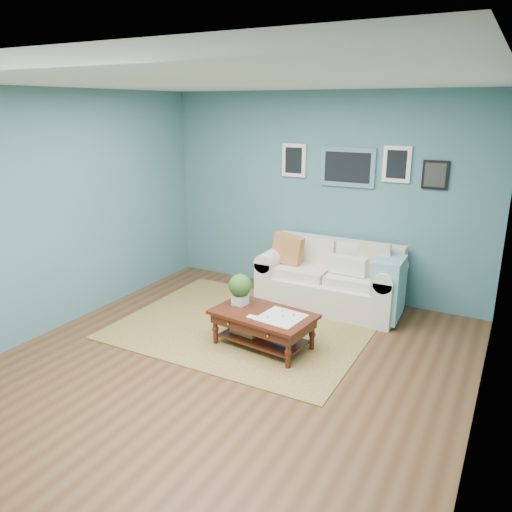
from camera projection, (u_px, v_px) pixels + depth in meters
The scene contains 4 objects.
room_shell at pixel (227, 235), 4.60m from camera, with size 5.00×5.02×2.70m.
area_rug at pixel (245, 326), 5.90m from camera, with size 2.82×2.26×0.01m, color brown.
loveseat at pixel (336, 279), 6.36m from camera, with size 1.82×0.82×0.93m.
coffee_table at pixel (259, 317), 5.34m from camera, with size 1.14×0.75×0.75m.
Camera 1 is at (2.36, -3.74, 2.51)m, focal length 35.00 mm.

